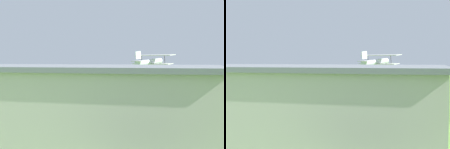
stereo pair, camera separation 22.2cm
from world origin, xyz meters
TOP-DOWN VIEW (x-y plane):
  - ground_plane at (0.00, 0.00)m, footprint 400.00×400.00m
  - biplane at (-8.85, -0.61)m, footprint 8.39×7.45m
  - person_walking_on_apron at (-17.79, 15.17)m, footprint 0.52×0.52m
  - person_beside_truck at (-14.43, 15.31)m, footprint 0.45×0.45m

SIDE VIEW (x-z plane):
  - ground_plane at x=0.00m, z-range 0.00..0.00m
  - person_walking_on_apron at x=-17.79m, z-range -0.01..1.54m
  - person_beside_truck at x=-14.43m, z-range 0.00..1.69m
  - biplane at x=-8.85m, z-range 3.74..7.32m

